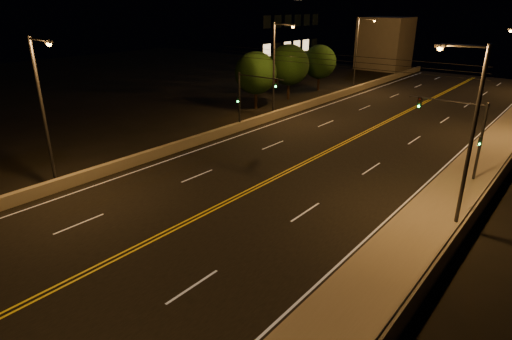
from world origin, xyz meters
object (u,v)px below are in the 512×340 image
Objects in this scene: tree_1 at (289,65)px; tree_2 at (319,62)px; streetlight_5 at (276,65)px; streetlight_4 at (44,106)px; traffic_signal_right at (465,130)px; streetlight_6 at (358,50)px; traffic_signal_left at (248,95)px; streetlight_1 at (468,128)px; tree_0 at (256,73)px.

tree_2 is (-0.16, 7.66, -0.38)m from tree_1.
streetlight_5 reaches higher than tree_1.
traffic_signal_right is at bearing 42.26° from streetlight_4.
tree_1 is at bearing 116.46° from streetlight_5.
streetlight_6 is 1.75× the size of traffic_signal_right.
tree_2 is at bearing 96.36° from streetlight_4.
traffic_signal_left is at bearing -69.27° from tree_1.
traffic_signal_left is at bearing 180.00° from traffic_signal_right.
streetlight_1 is 21.57m from traffic_signal_left.
traffic_signal_right is at bearing -16.61° from streetlight_5.
streetlight_1 reaches higher than tree_1.
streetlight_5 is 1.00× the size of streetlight_6.
tree_2 is at bearing 131.42° from streetlight_1.
tree_1 reaches higher than tree_0.
streetlight_1 is 1.75× the size of traffic_signal_right.
traffic_signal_left is 9.80m from tree_0.
traffic_signal_right is 18.66m from traffic_signal_left.
streetlight_5 is at bearing -74.63° from tree_2.
streetlight_4 is at bearing -82.44° from tree_1.
streetlight_4 reaches higher than traffic_signal_left.
traffic_signal_left is at bearing 86.19° from streetlight_4.
streetlight_5 is at bearing 101.47° from traffic_signal_left.
streetlight_1 and streetlight_4 have the same top height.
streetlight_1 is at bearing -30.48° from tree_0.
streetlight_1 is 25.12m from streetlight_5.
traffic_signal_left is (-20.26, 7.13, -1.99)m from streetlight_1.
traffic_signal_right is 25.51m from tree_0.
tree_2 is (-24.36, 22.30, 0.35)m from traffic_signal_right.
streetlight_5 is 9.82m from tree_1.
traffic_signal_left is (1.20, -5.93, -1.99)m from streetlight_5.
traffic_signal_right is 0.85× the size of tree_0.
tree_0 reaches higher than traffic_signal_left.
tree_0 is (-24.20, 8.06, 0.52)m from traffic_signal_right.
streetlight_4 is 1.00× the size of streetlight_6.
streetlight_5 is 1.75× the size of traffic_signal_left.
streetlight_6 is 31.64m from traffic_signal_right.
tree_1 is at bearing 148.83° from traffic_signal_right.
streetlight_4 is at bearing -90.00° from streetlight_5.
tree_2 is (-5.70, 22.30, 0.35)m from traffic_signal_left.
streetlight_6 is at bearing 26.51° from tree_2.
streetlight_1 is at bearing -31.30° from streetlight_5.
tree_2 is (-0.16, 14.24, -0.17)m from tree_0.
tree_1 is at bearing 139.85° from streetlight_1.
tree_1 is (-4.34, 8.72, -1.26)m from streetlight_5.
tree_0 is 14.24m from tree_2.
streetlight_4 is 1.56× the size of tree_2.
tree_2 reaches higher than traffic_signal_left.
traffic_signal_left is (1.20, -24.55, -1.99)m from streetlight_6.
streetlight_4 is at bearing -153.03° from streetlight_1.
streetlight_5 is 5.05m from tree_0.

